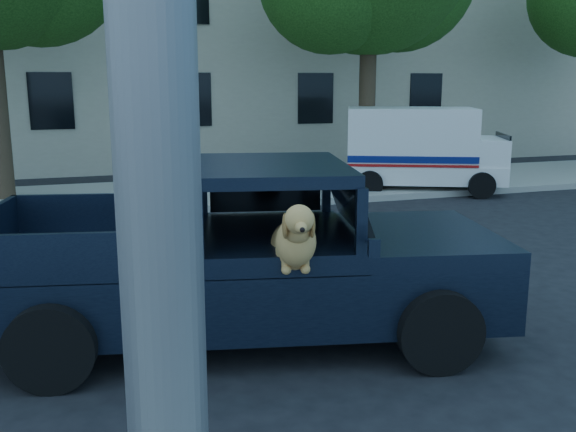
% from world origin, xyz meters
% --- Properties ---
extents(ground, '(120.00, 120.00, 0.00)m').
position_xyz_m(ground, '(0.00, 0.00, 0.00)').
color(ground, black).
rests_on(ground, ground).
extents(far_sidewalk, '(60.00, 4.00, 0.15)m').
position_xyz_m(far_sidewalk, '(0.00, 9.20, 0.07)').
color(far_sidewalk, gray).
rests_on(far_sidewalk, ground).
extents(lane_stripes, '(21.60, 0.14, 0.01)m').
position_xyz_m(lane_stripes, '(2.00, 3.40, 0.01)').
color(lane_stripes, silver).
rests_on(lane_stripes, ground).
extents(building_main, '(26.00, 6.00, 9.00)m').
position_xyz_m(building_main, '(3.00, 16.50, 4.50)').
color(building_main, '#C0B79E').
rests_on(building_main, ground).
extents(pickup_truck, '(5.71, 3.29, 1.93)m').
position_xyz_m(pickup_truck, '(-0.79, 0.37, 0.65)').
color(pickup_truck, black).
rests_on(pickup_truck, ground).
extents(mail_truck, '(4.23, 3.16, 2.11)m').
position_xyz_m(mail_truck, '(5.83, 8.14, 0.92)').
color(mail_truck, silver).
rests_on(mail_truck, ground).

